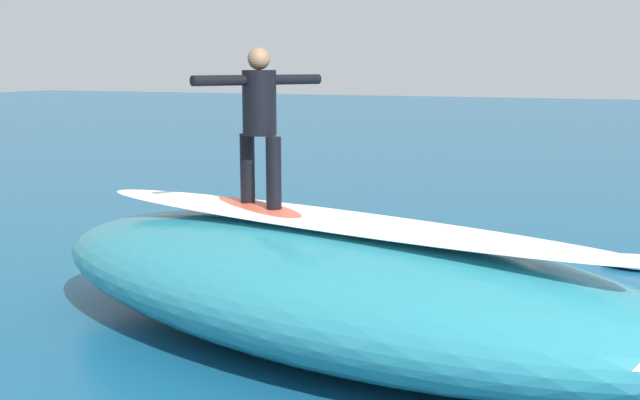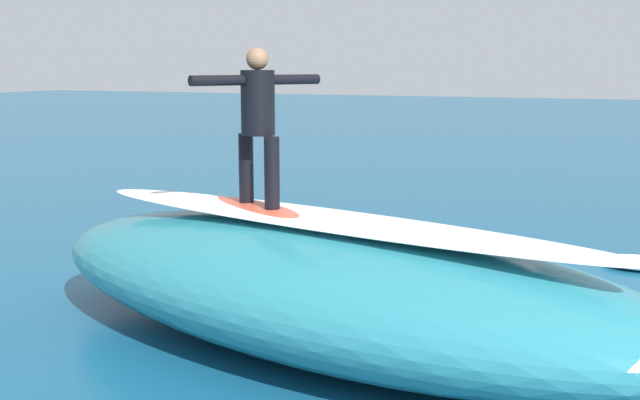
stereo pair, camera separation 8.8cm
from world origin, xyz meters
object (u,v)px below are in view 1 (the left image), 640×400
Objects in this scene: surfer_paddling at (353,239)px; surfboard_riding at (261,210)px; surfboard_paddling at (361,250)px; surfer_riding at (260,115)px.

surfboard_riding is at bearing -130.11° from surfer_paddling.
surfer_riding is at bearing -131.54° from surfboard_paddling.
surfboard_riding is 0.99m from surfer_riding.
surfboard_riding is at bearing -131.54° from surfboard_paddling.
surfer_riding is 0.69× the size of surfboard_paddling.
surfer_paddling is (0.09, 0.09, 0.17)m from surfboard_paddling.
surfboard_paddling is at bearing 0.00° from surfer_paddling.
surfboard_riding is at bearing 0.00° from surfer_riding.
surfer_riding is (0.00, 0.00, 0.99)m from surfboard_riding.
surfboard_riding is 3.86m from surfer_paddling.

